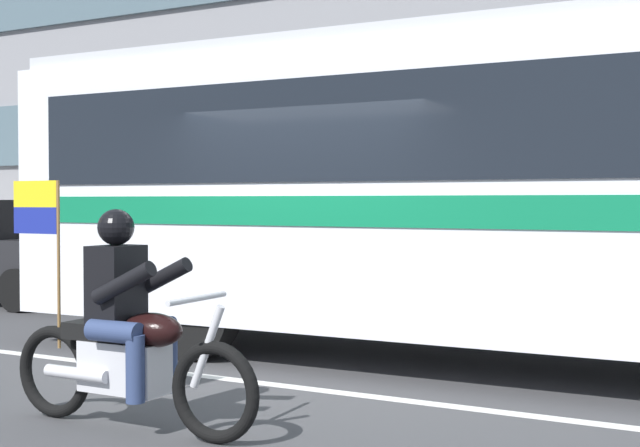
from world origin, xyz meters
The scene contains 7 objects.
ground_plane centered at (0.00, 0.00, 0.00)m, with size 60.00×60.00×0.00m, color #3D3D3F.
sidewalk_curb centered at (0.00, 5.10, 0.07)m, with size 28.00×3.80×0.15m, color #A39E93.
lane_center_stripe centered at (0.00, -0.60, 0.00)m, with size 26.60×0.14×0.01m, color silver.
office_building_facade centered at (0.00, 7.38, 4.52)m, with size 28.00×0.89×9.02m.
transit_bus centered at (2.37, 1.19, 1.88)m, with size 11.95×2.81×3.22m.
motorcycle_with_rider centered at (-0.16, -2.30, 0.67)m, with size 2.20×0.64×1.78m.
fire_hydrant centered at (-3.01, 4.30, 0.52)m, with size 0.22×0.30×0.75m.
Camera 1 is at (3.76, -6.78, 1.62)m, focal length 46.21 mm.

